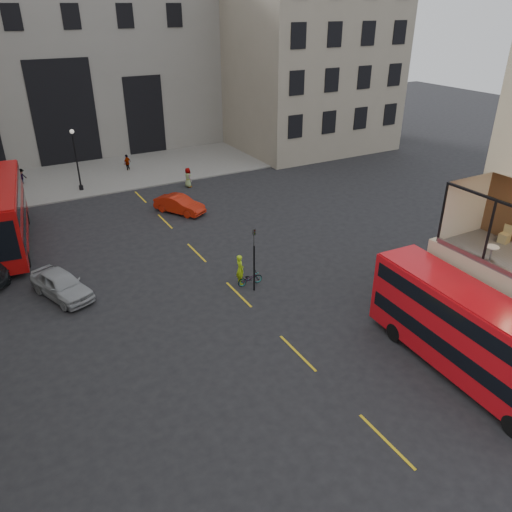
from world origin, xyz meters
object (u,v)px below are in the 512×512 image
cafe_chair_d (504,237)px  pedestrian_c (127,163)px  cyclist (240,269)px  cafe_table_far (491,252)px  pedestrian_d (188,178)px  traffic_light_near (254,252)px  bus_near (469,331)px  street_lamp_b (77,164)px  car_b (179,205)px  pedestrian_b (22,177)px  bus_far (2,211)px  bicycle (250,278)px  car_a (61,284)px

cafe_chair_d → pedestrian_c: bearing=103.7°
cyclist → cafe_table_far: size_ratio=2.57×
pedestrian_c → pedestrian_d: bearing=79.0°
traffic_light_near → cafe_chair_d: cafe_chair_d is taller
bus_near → pedestrian_d: bus_near is taller
traffic_light_near → cafe_chair_d: 12.39m
street_lamp_b → car_b: street_lamp_b is taller
pedestrian_b → cafe_table_far: size_ratio=2.13×
bus_near → cafe_chair_d: cafe_chair_d is taller
bus_near → bus_far: bearing=123.9°
pedestrian_d → bicycle: bearing=160.8°
pedestrian_c → traffic_light_near: bearing=53.7°
pedestrian_b → street_lamp_b: bearing=-80.5°
pedestrian_d → car_b: bearing=143.3°
car_a → pedestrian_c: (9.79, 21.05, 0.08)m
pedestrian_c → car_b: bearing=56.1°
cafe_table_far → pedestrian_d: bearing=95.8°
car_b → cafe_chair_d: 23.50m
street_lamp_b → pedestrian_d: 9.36m
bus_near → cafe_table_far: 3.56m
car_b → pedestrian_d: size_ratio=2.36×
bus_far → cafe_chair_d: (20.11, -21.82, 2.41)m
traffic_light_near → pedestrian_d: size_ratio=2.19×
bicycle → car_b: bearing=0.0°
pedestrian_c → car_a: bearing=29.1°
pedestrian_c → cafe_table_far: size_ratio=2.31×
bus_near → pedestrian_d: bearing=91.9°
bus_far → bicycle: 17.22m
street_lamp_b → cyclist: street_lamp_b is taller
car_b → pedestrian_c: (-0.45, 12.55, 0.15)m
traffic_light_near → car_b: size_ratio=0.93×
cafe_chair_d → car_b: bearing=110.1°
bicycle → cafe_chair_d: 13.34m
pedestrian_d → cafe_table_far: size_ratio=2.43×
bicycle → pedestrian_c: pedestrian_c is taller
bicycle → cafe_chair_d: size_ratio=1.81×
pedestrian_b → cafe_chair_d: (17.81, -34.71, 4.10)m
bus_near → bicycle: 12.28m
cyclist → pedestrian_b: size_ratio=1.20×
bicycle → street_lamp_b: bearing=15.9°
traffic_light_near → bicycle: (0.09, 0.68, -2.02)m
bus_far → cafe_table_far: size_ratio=15.63×
bicycle → cyclist: (-0.43, 0.40, 0.51)m
traffic_light_near → bus_near: size_ratio=0.38×
street_lamp_b → car_b: bearing=-57.6°
car_a → pedestrian_c: size_ratio=2.65×
car_a → cyclist: (9.27, -3.53, 0.17)m
pedestrian_b → car_a: bearing=-127.4°
cyclist → bus_far: bearing=45.9°
pedestrian_c → pedestrian_b: bearing=-38.5°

